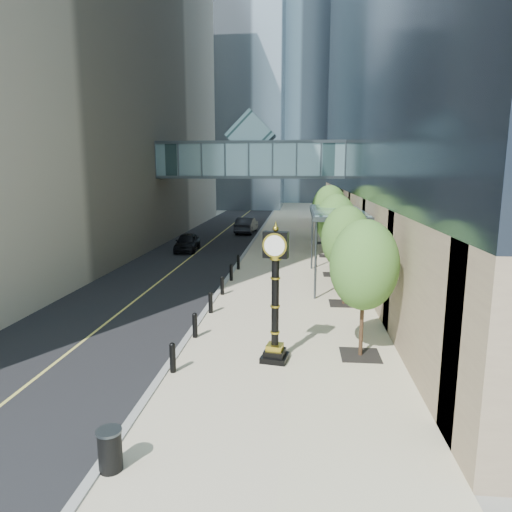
{
  "coord_description": "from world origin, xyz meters",
  "views": [
    {
      "loc": [
        1.36,
        -12.69,
        6.56
      ],
      "look_at": [
        -0.46,
        6.17,
        3.02
      ],
      "focal_mm": 32.0,
      "sensor_mm": 36.0,
      "label": 1
    }
  ],
  "objects_px": {
    "trash_bin": "(110,451)",
    "car_far": "(246,225)",
    "street_clock": "(275,304)",
    "pedestrian": "(344,277)",
    "car_near": "(187,242)"
  },
  "relations": [
    {
      "from": "trash_bin",
      "to": "car_far",
      "type": "height_order",
      "value": "car_far"
    },
    {
      "from": "pedestrian",
      "to": "trash_bin",
      "type": "bearing_deg",
      "value": 77.51
    },
    {
      "from": "pedestrian",
      "to": "car_near",
      "type": "distance_m",
      "value": 17.26
    },
    {
      "from": "street_clock",
      "to": "car_far",
      "type": "relative_size",
      "value": 0.92
    },
    {
      "from": "street_clock",
      "to": "trash_bin",
      "type": "height_order",
      "value": "street_clock"
    },
    {
      "from": "trash_bin",
      "to": "car_far",
      "type": "xyz_separation_m",
      "value": [
        -1.65,
        39.66,
        0.35
      ]
    },
    {
      "from": "street_clock",
      "to": "pedestrian",
      "type": "relative_size",
      "value": 2.51
    },
    {
      "from": "trash_bin",
      "to": "pedestrian",
      "type": "xyz_separation_m",
      "value": [
        6.45,
        15.25,
        0.49
      ]
    },
    {
      "from": "street_clock",
      "to": "trash_bin",
      "type": "relative_size",
      "value": 5.25
    },
    {
      "from": "trash_bin",
      "to": "car_near",
      "type": "relative_size",
      "value": 0.21
    },
    {
      "from": "car_near",
      "to": "car_far",
      "type": "xyz_separation_m",
      "value": [
        3.57,
        11.69,
        0.11
      ]
    },
    {
      "from": "street_clock",
      "to": "trash_bin",
      "type": "bearing_deg",
      "value": -107.62
    },
    {
      "from": "trash_bin",
      "to": "car_far",
      "type": "bearing_deg",
      "value": 92.38
    },
    {
      "from": "pedestrian",
      "to": "car_near",
      "type": "height_order",
      "value": "pedestrian"
    },
    {
      "from": "street_clock",
      "to": "pedestrian",
      "type": "height_order",
      "value": "street_clock"
    }
  ]
}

